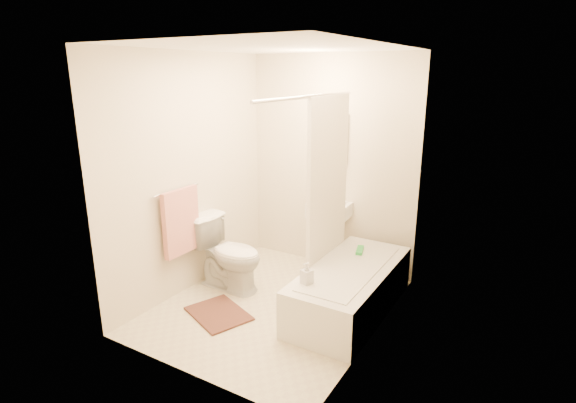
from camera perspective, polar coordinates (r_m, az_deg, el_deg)
The scene contains 17 objects.
floor at distance 4.51m, azimuth -1.66°, elevation -13.08°, with size 2.40×2.40×0.00m, color beige.
ceiling at distance 3.94m, azimuth -1.96°, elevation 19.04°, with size 2.40×2.40×0.00m, color white.
wall_back at distance 5.09m, azimuth 5.47°, elevation 4.73°, with size 2.00×0.02×2.40m, color beige.
wall_left at distance 4.66m, azimuth -12.27°, elevation 3.37°, with size 0.02×2.40×2.40m, color beige.
wall_right at distance 3.64m, azimuth 11.62°, elevation -0.15°, with size 0.02×2.40×2.40m, color beige.
mirror at distance 5.02m, azimuth 5.47°, elevation 8.05°, with size 0.40×0.03×0.55m, color white.
curtain_rod at distance 3.87m, azimuth 2.76°, elevation 13.16°, with size 0.03×0.03×1.70m, color silver.
shower_curtain at distance 4.34m, azimuth 5.10°, elevation 3.02°, with size 0.04×0.80×1.55m, color silver.
towel_bar at distance 4.48m, azimuth -13.97°, elevation 1.44°, with size 0.02×0.02×0.60m, color silver.
towel at distance 4.55m, azimuth -13.42°, elevation -2.51°, with size 0.06×0.45×0.66m, color #CC7266.
toilet_paper at distance 4.83m, azimuth -10.34°, elevation -2.23°, with size 0.12×0.12×0.11m, color white.
toilet at distance 4.75m, azimuth -7.53°, elevation -6.60°, with size 0.43×0.77×0.75m, color white.
sink at distance 5.14m, azimuth 5.31°, elevation -4.01°, with size 0.44×0.35×0.87m, color white, non-canonical shape.
bathtub at distance 4.37m, azimuth 7.93°, elevation -10.95°, with size 0.68×1.56×0.44m, color silver, non-canonical shape.
bath_mat at distance 4.41m, azimuth -8.81°, elevation -13.88°, with size 0.59×0.44×0.02m, color #4A2C1E.
soap_bottle at distance 3.90m, azimuth 2.40°, elevation -9.13°, with size 0.09×0.09×0.20m, color silver.
scrub_brush at distance 4.63m, azimuth 9.10°, elevation -6.18°, with size 0.06×0.21×0.04m, color green.
Camera 1 is at (2.11, -3.32, 2.20)m, focal length 28.00 mm.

